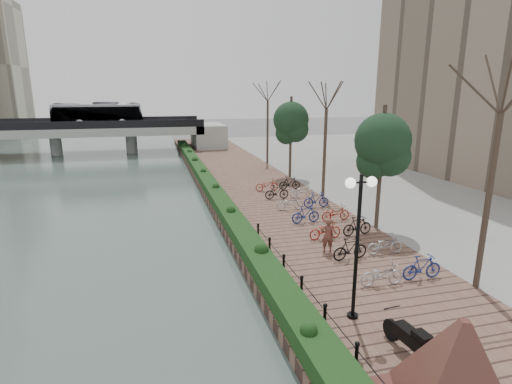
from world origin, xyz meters
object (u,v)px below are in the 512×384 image
object	(u,v)px
lamppost	(359,216)
motorcycle	(408,337)
granite_monument	(459,370)
pedestrian	(328,235)

from	to	relation	value
lamppost	motorcycle	distance (m)	3.61
granite_monument	motorcycle	world-z (taller)	granite_monument
granite_monument	lamppost	size ratio (longest dim) A/B	0.91
granite_monument	pedestrian	world-z (taller)	granite_monument
pedestrian	lamppost	bearing A→B (deg)	85.21
granite_monument	motorcycle	xyz separation A→B (m)	(0.39, 2.23, -0.70)
motorcycle	pedestrian	distance (m)	7.42
lamppost	pedestrian	bearing A→B (deg)	74.16
lamppost	motorcycle	size ratio (longest dim) A/B	2.74
motorcycle	pedestrian	xyz separation A→B (m)	(0.94, 7.36, 0.25)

